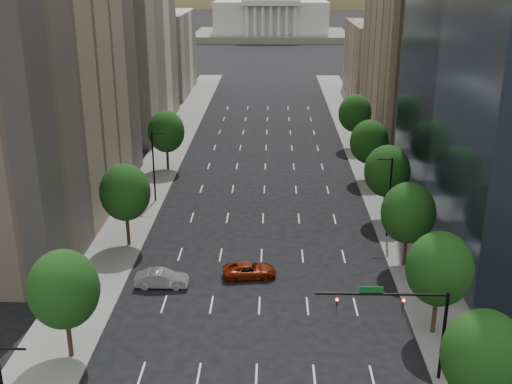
# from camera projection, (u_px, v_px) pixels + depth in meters

# --- Properties ---
(sidewalk_left) EXTENTS (6.00, 200.00, 0.15)m
(sidewalk_left) POSITION_uv_depth(u_px,v_px,m) (131.00, 216.00, 73.76)
(sidewalk_left) COLOR slate
(sidewalk_left) RESTS_ON ground
(sidewalk_right) EXTENTS (6.00, 200.00, 0.15)m
(sidewalk_right) POSITION_uv_depth(u_px,v_px,m) (396.00, 219.00, 72.98)
(sidewalk_right) COLOR slate
(sidewalk_right) RESTS_ON ground
(midrise_cream_left) EXTENTS (14.00, 30.00, 35.00)m
(midrise_cream_left) POSITION_uv_depth(u_px,v_px,m) (123.00, 28.00, 108.49)
(midrise_cream_left) COLOR beige
(midrise_cream_left) RESTS_ON ground
(filler_left) EXTENTS (14.00, 26.00, 18.00)m
(filler_left) POSITION_uv_depth(u_px,v_px,m) (158.00, 53.00, 142.40)
(filler_left) COLOR beige
(filler_left) RESTS_ON ground
(parking_tan_right) EXTENTS (14.00, 30.00, 30.00)m
(parking_tan_right) POSITION_uv_depth(u_px,v_px,m) (417.00, 46.00, 105.25)
(parking_tan_right) COLOR #8C7759
(parking_tan_right) RESTS_ON ground
(filler_right) EXTENTS (14.00, 26.00, 16.00)m
(filler_right) POSITION_uv_depth(u_px,v_px,m) (382.00, 60.00, 138.65)
(filler_right) COLOR #8C7759
(filler_right) RESTS_ON ground
(tree_right_0) EXTENTS (5.20, 5.20, 8.39)m
(tree_right_0) POSITION_uv_depth(u_px,v_px,m) (484.00, 356.00, 38.31)
(tree_right_0) COLOR #382316
(tree_right_0) RESTS_ON ground
(tree_right_1) EXTENTS (5.20, 5.20, 8.75)m
(tree_right_1) POSITION_uv_depth(u_px,v_px,m) (439.00, 269.00, 48.53)
(tree_right_1) COLOR #382316
(tree_right_1) RESTS_ON ground
(tree_right_2) EXTENTS (5.20, 5.20, 8.61)m
(tree_right_2) POSITION_uv_depth(u_px,v_px,m) (408.00, 213.00, 59.85)
(tree_right_2) COLOR #382316
(tree_right_2) RESTS_ON ground
(tree_right_3) EXTENTS (5.20, 5.20, 8.89)m
(tree_right_3) POSITION_uv_depth(u_px,v_px,m) (387.00, 171.00, 71.04)
(tree_right_3) COLOR #382316
(tree_right_3) RESTS_ON ground
(tree_right_4) EXTENTS (5.20, 5.20, 8.46)m
(tree_right_4) POSITION_uv_depth(u_px,v_px,m) (369.00, 142.00, 84.34)
(tree_right_4) COLOR #382316
(tree_right_4) RESTS_ON ground
(tree_right_5) EXTENTS (5.20, 5.20, 8.75)m
(tree_right_5) POSITION_uv_depth(u_px,v_px,m) (355.00, 113.00, 99.28)
(tree_right_5) COLOR #382316
(tree_right_5) RESTS_ON ground
(tree_left_0) EXTENTS (5.20, 5.20, 8.75)m
(tree_left_0) POSITION_uv_depth(u_px,v_px,m) (64.00, 289.00, 45.48)
(tree_left_0) COLOR #382316
(tree_left_0) RESTS_ON ground
(tree_left_1) EXTENTS (5.20, 5.20, 8.97)m
(tree_left_1) POSITION_uv_depth(u_px,v_px,m) (125.00, 192.00, 64.20)
(tree_left_1) COLOR #382316
(tree_left_1) RESTS_ON ground
(tree_left_2) EXTENTS (5.20, 5.20, 8.68)m
(tree_left_2) POSITION_uv_depth(u_px,v_px,m) (166.00, 132.00, 88.74)
(tree_left_2) COLOR #382316
(tree_left_2) RESTS_ON ground
(streetlight_rn) EXTENTS (1.70, 0.20, 9.00)m
(streetlight_rn) POSITION_uv_depth(u_px,v_px,m) (389.00, 195.00, 66.71)
(streetlight_rn) COLOR black
(streetlight_rn) RESTS_ON ground
(streetlight_ln) EXTENTS (1.70, 0.20, 9.00)m
(streetlight_ln) POSITION_uv_depth(u_px,v_px,m) (154.00, 165.00, 76.79)
(streetlight_ln) COLOR black
(streetlight_ln) RESTS_ON ground
(traffic_signal) EXTENTS (9.12, 0.40, 7.38)m
(traffic_signal) POSITION_uv_depth(u_px,v_px,m) (409.00, 316.00, 43.17)
(traffic_signal) COLOR black
(traffic_signal) RESTS_ON ground
(capitol) EXTENTS (60.00, 40.00, 35.20)m
(capitol) POSITION_uv_depth(u_px,v_px,m) (271.00, 16.00, 248.78)
(capitol) COLOR #596647
(capitol) RESTS_ON ground
(foothills) EXTENTS (720.00, 413.00, 263.00)m
(foothills) POSITION_uv_depth(u_px,v_px,m) (309.00, 39.00, 592.36)
(foothills) COLOR olive
(foothills) RESTS_ON ground
(car_silver) EXTENTS (4.88, 1.71, 1.61)m
(car_silver) POSITION_uv_depth(u_px,v_px,m) (162.00, 279.00, 57.54)
(car_silver) COLOR #9C9BA0
(car_silver) RESTS_ON ground
(car_red_far) EXTENTS (5.31, 2.98, 1.40)m
(car_red_far) POSITION_uv_depth(u_px,v_px,m) (250.00, 270.00, 59.36)
(car_red_far) COLOR maroon
(car_red_far) RESTS_ON ground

